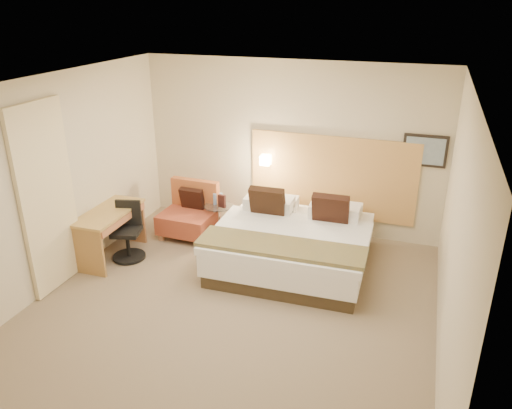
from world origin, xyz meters
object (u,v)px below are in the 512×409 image
(bed, at_px, (293,243))
(lounge_chair, at_px, (190,215))
(desk_chair, at_px, (128,236))
(side_table, at_px, (219,219))
(desk, at_px, (110,221))

(bed, distance_m, lounge_chair, 1.85)
(bed, bearing_deg, desk_chair, -165.77)
(bed, height_order, lounge_chair, bed)
(side_table, xyz_separation_m, desk, (-1.18, -1.17, 0.29))
(side_table, distance_m, desk, 1.68)
(lounge_chair, distance_m, side_table, 0.47)
(desk_chair, bearing_deg, lounge_chair, 62.75)
(desk_chair, bearing_deg, bed, 14.23)
(desk, height_order, desk_chair, desk_chair)
(lounge_chair, bearing_deg, side_table, 14.27)
(bed, relative_size, side_table, 4.09)
(bed, height_order, desk_chair, bed)
(bed, bearing_deg, side_table, 159.39)
(side_table, bearing_deg, lounge_chair, -165.73)
(bed, distance_m, desk, 2.63)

